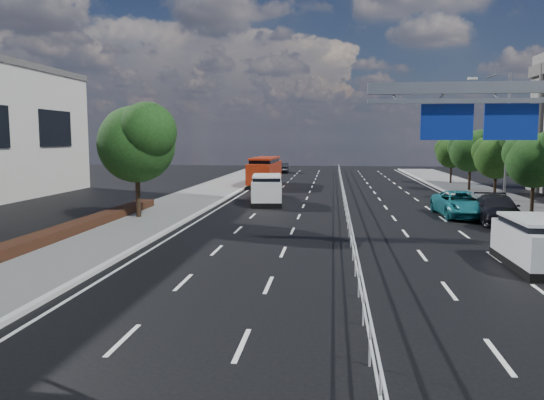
{
  "coord_description": "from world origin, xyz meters",
  "views": [
    {
      "loc": [
        -0.8,
        -11.38,
        4.66
      ],
      "look_at": [
        -3.03,
        7.93,
        2.4
      ],
      "focal_mm": 35.0,
      "sensor_mm": 36.0,
      "label": 1
    }
  ],
  "objects_px": {
    "red_bus": "(265,171)",
    "near_car_silver": "(266,188)",
    "silver_minivan": "(535,243)",
    "parked_car_dark": "(497,209)",
    "white_minivan": "(267,190)",
    "overhead_gantry": "(533,114)",
    "parked_car_teal": "(461,204)",
    "near_car_dark": "(283,168)"
  },
  "relations": [
    {
      "from": "red_bus",
      "to": "near_car_silver",
      "type": "xyz_separation_m",
      "value": [
        1.49,
        -10.62,
        -0.7
      ]
    },
    {
      "from": "silver_minivan",
      "to": "parked_car_dark",
      "type": "relative_size",
      "value": 0.84
    },
    {
      "from": "white_minivan",
      "to": "near_car_silver",
      "type": "height_order",
      "value": "white_minivan"
    },
    {
      "from": "red_bus",
      "to": "parked_car_dark",
      "type": "bearing_deg",
      "value": -52.52
    },
    {
      "from": "silver_minivan",
      "to": "white_minivan",
      "type": "bearing_deg",
      "value": 123.93
    },
    {
      "from": "red_bus",
      "to": "near_car_silver",
      "type": "bearing_deg",
      "value": -80.7
    },
    {
      "from": "overhead_gantry",
      "to": "red_bus",
      "type": "xyz_separation_m",
      "value": [
        -14.24,
        30.57,
        -4.13
      ]
    },
    {
      "from": "white_minivan",
      "to": "near_car_silver",
      "type": "bearing_deg",
      "value": 91.32
    },
    {
      "from": "near_car_silver",
      "to": "parked_car_teal",
      "type": "xyz_separation_m",
      "value": [
        12.84,
        -8.87,
        -0.01
      ]
    },
    {
      "from": "silver_minivan",
      "to": "parked_car_dark",
      "type": "bearing_deg",
      "value": 79.86
    },
    {
      "from": "white_minivan",
      "to": "near_car_silver",
      "type": "distance_m",
      "value": 4.19
    },
    {
      "from": "parked_car_dark",
      "to": "overhead_gantry",
      "type": "bearing_deg",
      "value": -93.73
    },
    {
      "from": "white_minivan",
      "to": "parked_car_dark",
      "type": "xyz_separation_m",
      "value": [
        13.76,
        -6.86,
        -0.28
      ]
    },
    {
      "from": "red_bus",
      "to": "silver_minivan",
      "type": "distance_m",
      "value": 35.13
    },
    {
      "from": "overhead_gantry",
      "to": "white_minivan",
      "type": "xyz_separation_m",
      "value": [
        -12.2,
        15.81,
        -4.57
      ]
    },
    {
      "from": "near_car_dark",
      "to": "parked_car_teal",
      "type": "distance_m",
      "value": 42.52
    },
    {
      "from": "parked_car_teal",
      "to": "near_car_dark",
      "type": "bearing_deg",
      "value": 106.91
    },
    {
      "from": "near_car_silver",
      "to": "overhead_gantry",
      "type": "bearing_deg",
      "value": 126.71
    },
    {
      "from": "white_minivan",
      "to": "parked_car_dark",
      "type": "relative_size",
      "value": 0.97
    },
    {
      "from": "near_car_silver",
      "to": "parked_car_teal",
      "type": "distance_m",
      "value": 15.6
    },
    {
      "from": "overhead_gantry",
      "to": "parked_car_dark",
      "type": "relative_size",
      "value": 1.96
    },
    {
      "from": "white_minivan",
      "to": "parked_car_dark",
      "type": "distance_m",
      "value": 15.38
    },
    {
      "from": "near_car_silver",
      "to": "near_car_dark",
      "type": "distance_m",
      "value": 31.17
    },
    {
      "from": "overhead_gantry",
      "to": "silver_minivan",
      "type": "xyz_separation_m",
      "value": [
        -0.24,
        -1.64,
        -4.71
      ]
    },
    {
      "from": "red_bus",
      "to": "parked_car_dark",
      "type": "relative_size",
      "value": 1.82
    },
    {
      "from": "near_car_dark",
      "to": "silver_minivan",
      "type": "height_order",
      "value": "silver_minivan"
    },
    {
      "from": "near_car_silver",
      "to": "parked_car_teal",
      "type": "bearing_deg",
      "value": 149.48
    },
    {
      "from": "near_car_dark",
      "to": "near_car_silver",
      "type": "bearing_deg",
      "value": 90.11
    },
    {
      "from": "overhead_gantry",
      "to": "parked_car_teal",
      "type": "relative_size",
      "value": 1.87
    },
    {
      "from": "near_car_silver",
      "to": "parked_car_teal",
      "type": "relative_size",
      "value": 0.82
    },
    {
      "from": "near_car_dark",
      "to": "parked_car_dark",
      "type": "height_order",
      "value": "parked_car_dark"
    },
    {
      "from": "white_minivan",
      "to": "near_car_silver",
      "type": "xyz_separation_m",
      "value": [
        -0.55,
        4.14,
        -0.26
      ]
    },
    {
      "from": "red_bus",
      "to": "parked_car_teal",
      "type": "distance_m",
      "value": 24.2
    },
    {
      "from": "near_car_dark",
      "to": "red_bus",
      "type": "bearing_deg",
      "value": 87.46
    },
    {
      "from": "silver_minivan",
      "to": "parked_car_dark",
      "type": "distance_m",
      "value": 10.74
    },
    {
      "from": "near_car_dark",
      "to": "parked_car_dark",
      "type": "xyz_separation_m",
      "value": [
        15.9,
        -42.13,
        0.08
      ]
    },
    {
      "from": "red_bus",
      "to": "near_car_dark",
      "type": "relative_size",
      "value": 2.3
    },
    {
      "from": "parked_car_dark",
      "to": "parked_car_teal",
      "type": "bearing_deg",
      "value": 130.82
    },
    {
      "from": "near_car_dark",
      "to": "silver_minivan",
      "type": "distance_m",
      "value": 54.57
    },
    {
      "from": "white_minivan",
      "to": "red_bus",
      "type": "distance_m",
      "value": 14.9
    },
    {
      "from": "parked_car_dark",
      "to": "silver_minivan",
      "type": "bearing_deg",
      "value": -93.49
    },
    {
      "from": "white_minivan",
      "to": "silver_minivan",
      "type": "relative_size",
      "value": 1.14
    }
  ]
}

